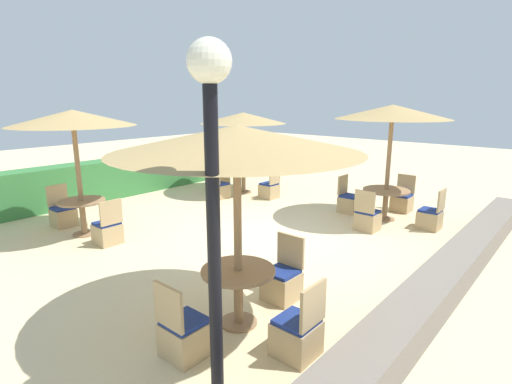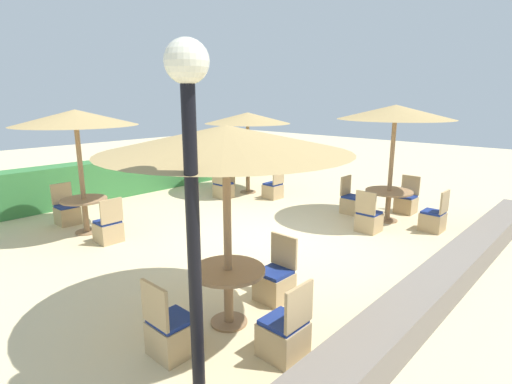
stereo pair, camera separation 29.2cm
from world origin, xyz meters
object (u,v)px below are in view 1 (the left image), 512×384
parasol_front_left (237,140)px  patio_chair_front_right_south (430,218)px  patio_chair_back_right_south (269,189)px  round_table_front_left (238,283)px  parasol_front_right (392,112)px  patio_chair_front_left_west (184,335)px  patio_chair_front_left_south (298,334)px  round_table_front_right (386,196)px  patio_chair_back_left_north (63,215)px  patio_chair_front_right_east (402,201)px  patio_chair_front_right_west (367,219)px  patio_chair_back_left_south (108,231)px  patio_chair_back_right_north (220,180)px  parasol_back_right (243,118)px  patio_chair_back_right_west (219,189)px  parasol_back_left (73,119)px  round_table_back_right (244,174)px  lamp_post (212,162)px  round_table_back_left (82,209)px  patio_chair_front_left_east (282,282)px  patio_chair_front_right_north (349,202)px

parasol_front_left → patio_chair_front_right_south: size_ratio=3.21×
patio_chair_back_right_south → patio_chair_front_right_south: (0.16, -4.45, 0.00)m
round_table_front_left → parasol_front_right: 5.93m
patio_chair_front_left_west → patio_chair_front_left_south: bearing=41.0°
round_table_front_right → patio_chair_back_left_north: (-5.23, 5.36, -0.32)m
patio_chair_front_right_south → parasol_front_left: bearing=173.6°
patio_chair_front_right_east → patio_chair_front_right_west: bearing=89.9°
patio_chair_front_right_east → patio_chair_back_left_south: 7.11m
patio_chair_back_right_north → parasol_back_right: bearing=92.5°
patio_chair_back_right_west → patio_chair_back_right_south: 1.46m
parasol_back_left → patio_chair_front_right_east: bearing=-35.8°
patio_chair_front_right_south → patio_chair_back_left_north: same height
round_table_back_right → patio_chair_front_right_east: patio_chair_front_right_east is taller
lamp_post → round_table_back_right: bearing=40.7°
patio_chair_back_right_south → patio_chair_back_left_south: (-4.99, 0.14, 0.00)m
patio_chair_front_right_west → round_table_back_left: (-4.20, 4.47, 0.31)m
round_table_front_left → patio_chair_back_right_west: bearing=47.9°
lamp_post → round_table_back_left: 6.15m
patio_chair_front_right_south → patio_chair_front_left_east: bearing=172.7°
parasol_front_right → patio_chair_front_right_west: parasol_front_right is taller
patio_chair_front_right_north → round_table_back_left: size_ratio=0.98×
round_table_back_left → patio_chair_back_left_north: 0.98m
patio_chair_back_right_north → parasol_front_right: size_ratio=0.34×
round_table_back_right → patio_chair_back_right_west: bearing=176.9°
parasol_front_right → patio_chair_front_right_west: 2.48m
parasol_front_left → patio_chair_front_right_south: (5.57, -0.63, -2.12)m
patio_chair_back_right_west → patio_chair_front_right_south: same height
round_table_back_right → patio_chair_front_right_north: 3.50m
parasol_front_right → patio_chair_front_right_west: bearing=-178.0°
parasol_front_left → patio_chair_back_left_south: parasol_front_left is taller
lamp_post → round_table_back_left: lamp_post is taller
round_table_front_left → round_table_back_left: (0.37, 4.86, 0.00)m
patio_chair_front_left_east → patio_chair_front_left_west: (-1.78, 0.04, 0.00)m
round_table_back_right → patio_chair_back_left_south: size_ratio=1.20×
round_table_back_right → patio_chair_back_left_north: (-5.09, 0.92, -0.33)m
patio_chair_front_right_north → round_table_back_left: 6.28m
patio_chair_front_right_west → patio_chair_back_left_north: (-4.21, 5.40, 0.00)m
patio_chair_front_left_east → patio_chair_front_right_west: (3.68, 0.43, 0.00)m
round_table_front_left → patio_chair_back_right_south: size_ratio=1.01×
patio_chair_front_right_west → patio_chair_back_left_south: size_ratio=1.00×
parasol_back_right → patio_chair_front_right_north: (0.15, -3.48, -1.99)m
parasol_front_left → patio_chair_front_right_north: 6.14m
parasol_front_left → round_table_back_right: 7.53m
parasol_front_left → parasol_back_right: (5.45, 4.87, -0.13)m
patio_chair_front_right_west → patio_chair_front_right_east: (2.00, -0.00, 0.00)m
lamp_post → patio_chair_back_left_south: lamp_post is taller
round_table_front_left → round_table_back_right: round_table_front_left is taller
round_table_back_right → round_table_front_right: bearing=-88.2°
round_table_back_right → parasol_back_left: parasol_back_left is taller
round_table_front_right → patio_chair_front_right_south: bearing=-91.0°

